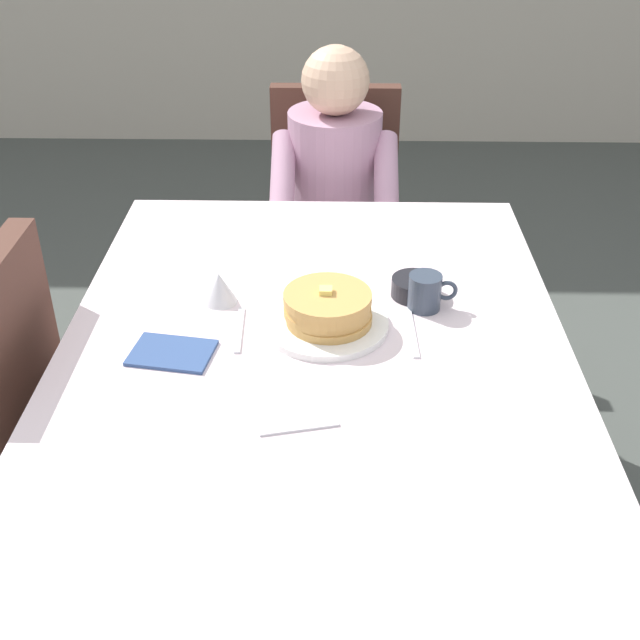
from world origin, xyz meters
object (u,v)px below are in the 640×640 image
bowl_butter (415,287)px  knife_right_of_plate (412,332)px  spoon_near_edge (299,428)px  syrup_pitcher (220,288)px  dining_table_main (315,379)px  diner_person (334,189)px  cup_coffee (426,292)px  breakfast_stack (328,307)px  chair_diner (334,208)px  fork_left_of_plate (239,330)px  plate_breakfast (326,324)px

bowl_butter → knife_right_of_plate: size_ratio=0.55×
spoon_near_edge → syrup_pitcher: bearing=101.4°
dining_table_main → bowl_butter: bearing=42.9°
diner_person → knife_right_of_plate: diner_person is taller
diner_person → cup_coffee: bearing=103.9°
breakfast_stack → syrup_pitcher: size_ratio=2.49×
cup_coffee → breakfast_stack: bearing=-158.5°
cup_coffee → diner_person: bearing=103.9°
diner_person → knife_right_of_plate: bearing=100.3°
dining_table_main → bowl_butter: bowl_butter is taller
dining_table_main → breakfast_stack: size_ratio=7.66×
breakfast_stack → syrup_pitcher: 0.27m
dining_table_main → chair_diner: chair_diner is taller
cup_coffee → syrup_pitcher: (-0.47, 0.02, -0.01)m
chair_diner → breakfast_stack: size_ratio=4.68×
dining_table_main → bowl_butter: (0.23, 0.21, 0.11)m
syrup_pitcher → fork_left_of_plate: 0.14m
chair_diner → spoon_near_edge: bearing=87.7°
plate_breakfast → syrup_pitcher: 0.27m
dining_table_main → breakfast_stack: (0.03, 0.07, 0.14)m
dining_table_main → plate_breakfast: size_ratio=5.44×
bowl_butter → fork_left_of_plate: (-0.40, -0.16, -0.02)m
diner_person → spoon_near_edge: size_ratio=7.47×
diner_person → fork_left_of_plate: (-0.20, -0.96, 0.07)m
chair_diner → fork_left_of_plate: size_ratio=5.17×
syrup_pitcher → knife_right_of_plate: syrup_pitcher is taller
fork_left_of_plate → syrup_pitcher: bearing=22.6°
bowl_butter → cup_coffee: bearing=-70.5°
dining_table_main → bowl_butter: 0.33m
plate_breakfast → spoon_near_edge: bearing=-97.1°
chair_diner → diner_person: 0.21m
dining_table_main → knife_right_of_plate: knife_right_of_plate is taller
plate_breakfast → diner_person: bearing=89.1°
dining_table_main → cup_coffee: cup_coffee is taller
chair_diner → bowl_butter: bearing=101.4°
chair_diner → spoon_near_edge: chair_diner is taller
dining_table_main → fork_left_of_plate: bearing=162.4°
fork_left_of_plate → spoon_near_edge: bearing=-158.6°
syrup_pitcher → spoon_near_edge: syrup_pitcher is taller
plate_breakfast → spoon_near_edge: 0.35m
knife_right_of_plate → chair_diner: bearing=7.6°
cup_coffee → dining_table_main: bearing=-147.7°
dining_table_main → spoon_near_edge: spoon_near_edge is taller
chair_diner → syrup_pitcher: chair_diner is taller
cup_coffee → chair_diner: bearing=101.9°
diner_person → plate_breakfast: (-0.01, -0.94, 0.08)m
dining_table_main → spoon_near_edge: 0.29m
syrup_pitcher → dining_table_main: bearing=-38.1°
bowl_butter → knife_right_of_plate: bowl_butter is taller
diner_person → syrup_pitcher: diner_person is taller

